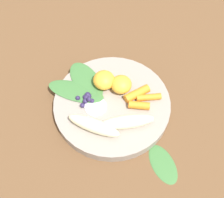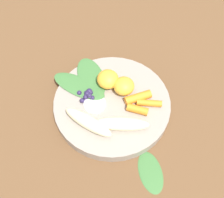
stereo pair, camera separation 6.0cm
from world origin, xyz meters
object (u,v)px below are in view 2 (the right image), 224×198
(banana_peeled_right, at_px, (88,122))
(orange_segment_near, at_px, (108,79))
(kale_leaf_stray, at_px, (151,172))
(banana_peeled_left, at_px, (122,124))
(bowl, at_px, (112,104))

(banana_peeled_right, xyz_separation_m, orange_segment_near, (-0.06, -0.10, 0.00))
(banana_peeled_right, relative_size, kale_leaf_stray, 1.29)
(banana_peeled_right, xyz_separation_m, kale_leaf_stray, (-0.11, 0.12, -0.04))
(banana_peeled_left, height_order, banana_peeled_right, same)
(orange_segment_near, xyz_separation_m, kale_leaf_stray, (-0.05, 0.21, -0.04))
(banana_peeled_left, height_order, kale_leaf_stray, banana_peeled_left)
(bowl, height_order, kale_leaf_stray, bowl)
(bowl, height_order, banana_peeled_right, banana_peeled_right)
(banana_peeled_right, height_order, kale_leaf_stray, banana_peeled_right)
(bowl, height_order, orange_segment_near, orange_segment_near)
(bowl, xyz_separation_m, kale_leaf_stray, (-0.05, 0.17, -0.01))
(kale_leaf_stray, bearing_deg, banana_peeled_left, -158.86)
(banana_peeled_left, relative_size, kale_leaf_stray, 1.29)
(bowl, bearing_deg, banana_peeled_left, 96.37)
(banana_peeled_right, bearing_deg, kale_leaf_stray, -3.43)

